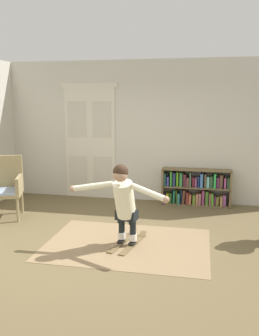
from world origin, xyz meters
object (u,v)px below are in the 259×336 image
Objects in this scene: bookshelf at (196,189)px; person_skier at (124,198)px; wicker_chair at (4,185)px; skis_pair at (128,242)px.

person_skier is (-0.95, -2.41, 0.39)m from bookshelf.
person_skier reaches higher than wicker_chair.
bookshelf reaches higher than skis_pair.
person_skier is at bearing -102.52° from skis_pair.
person_skier is at bearing -111.62° from bookshelf.
bookshelf is 3.68m from wicker_chair.
wicker_chair is 2.59m from person_skier.
bookshelf is at bearing 23.55° from wicker_chair.
skis_pair is (-0.92, -2.26, -0.31)m from bookshelf.
wicker_chair is at bearing 158.70° from person_skier.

